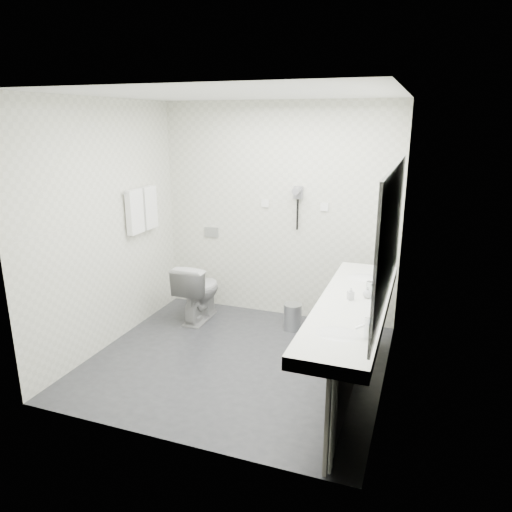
% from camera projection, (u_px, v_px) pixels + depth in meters
% --- Properties ---
extents(floor, '(2.80, 2.80, 0.00)m').
position_uv_depth(floor, '(237.00, 360.00, 4.70)').
color(floor, '#2C2D32').
rests_on(floor, ground).
extents(ceiling, '(2.80, 2.80, 0.00)m').
position_uv_depth(ceiling, '(233.00, 94.00, 4.00)').
color(ceiling, white).
rests_on(ceiling, wall_back).
extents(wall_back, '(2.80, 0.00, 2.80)m').
position_uv_depth(wall_back, '(278.00, 212.00, 5.52)').
color(wall_back, silver).
rests_on(wall_back, floor).
extents(wall_front, '(2.80, 0.00, 2.80)m').
position_uv_depth(wall_front, '(161.00, 282.00, 3.17)').
color(wall_front, silver).
rests_on(wall_front, floor).
extents(wall_left, '(0.00, 2.60, 2.60)m').
position_uv_depth(wall_left, '(107.00, 226.00, 4.81)').
color(wall_left, silver).
rests_on(wall_left, floor).
extents(wall_right, '(0.00, 2.60, 2.60)m').
position_uv_depth(wall_right, '(393.00, 252.00, 3.89)').
color(wall_right, silver).
rests_on(wall_right, floor).
extents(vanity_counter, '(0.55, 2.20, 0.10)m').
position_uv_depth(vanity_counter, '(352.00, 307.00, 3.92)').
color(vanity_counter, white).
rests_on(vanity_counter, floor).
extents(vanity_panel, '(0.03, 2.15, 0.75)m').
position_uv_depth(vanity_panel, '(353.00, 354.00, 4.03)').
color(vanity_panel, gray).
rests_on(vanity_panel, floor).
extents(vanity_post_near, '(0.06, 0.06, 0.75)m').
position_uv_depth(vanity_post_near, '(332.00, 427.00, 3.08)').
color(vanity_post_near, silver).
rests_on(vanity_post_near, floor).
extents(vanity_post_far, '(0.06, 0.06, 0.75)m').
position_uv_depth(vanity_post_far, '(371.00, 310.00, 4.96)').
color(vanity_post_far, silver).
rests_on(vanity_post_far, floor).
extents(mirror, '(0.02, 2.20, 1.05)m').
position_uv_depth(mirror, '(391.00, 233.00, 3.66)').
color(mirror, '#B2BCC6').
rests_on(mirror, wall_right).
extents(basin_near, '(0.40, 0.31, 0.05)m').
position_uv_depth(basin_near, '(338.00, 336.00, 3.33)').
color(basin_near, white).
rests_on(basin_near, vanity_counter).
extents(basin_far, '(0.40, 0.31, 0.05)m').
position_uv_depth(basin_far, '(363.00, 279.00, 4.50)').
color(basin_far, white).
rests_on(basin_far, vanity_counter).
extents(faucet_near, '(0.04, 0.04, 0.15)m').
position_uv_depth(faucet_near, '(367.00, 328.00, 3.24)').
color(faucet_near, silver).
rests_on(faucet_near, vanity_counter).
extents(faucet_far, '(0.04, 0.04, 0.15)m').
position_uv_depth(faucet_far, '(385.00, 272.00, 4.41)').
color(faucet_far, silver).
rests_on(faucet_far, vanity_counter).
extents(soap_bottle_a, '(0.07, 0.07, 0.11)m').
position_uv_depth(soap_bottle_a, '(351.00, 293.00, 3.94)').
color(soap_bottle_a, beige).
rests_on(soap_bottle_a, vanity_counter).
extents(soap_bottle_b, '(0.11, 0.11, 0.10)m').
position_uv_depth(soap_bottle_b, '(367.00, 292.00, 3.98)').
color(soap_bottle_b, beige).
rests_on(soap_bottle_b, vanity_counter).
extents(soap_bottle_c, '(0.05, 0.05, 0.13)m').
position_uv_depth(soap_bottle_c, '(375.00, 298.00, 3.81)').
color(soap_bottle_c, beige).
rests_on(soap_bottle_c, vanity_counter).
extents(glass_left, '(0.07, 0.07, 0.10)m').
position_uv_depth(glass_left, '(374.00, 291.00, 4.01)').
color(glass_left, silver).
rests_on(glass_left, vanity_counter).
extents(glass_right, '(0.07, 0.07, 0.10)m').
position_uv_depth(glass_right, '(369.00, 287.00, 4.11)').
color(glass_right, silver).
rests_on(glass_right, vanity_counter).
extents(toilet, '(0.41, 0.70, 0.70)m').
position_uv_depth(toilet, '(199.00, 291.00, 5.59)').
color(toilet, white).
rests_on(toilet, floor).
extents(flush_plate, '(0.18, 0.02, 0.12)m').
position_uv_depth(flush_plate, '(211.00, 232.00, 5.87)').
color(flush_plate, '#B2B5BA').
rests_on(flush_plate, wall_back).
extents(pedal_bin, '(0.22, 0.22, 0.29)m').
position_uv_depth(pedal_bin, '(293.00, 317.00, 5.36)').
color(pedal_bin, '#B2B5BA').
rests_on(pedal_bin, floor).
extents(bin_lid, '(0.21, 0.21, 0.02)m').
position_uv_depth(bin_lid, '(293.00, 305.00, 5.32)').
color(bin_lid, '#B2B5BA').
rests_on(bin_lid, pedal_bin).
extents(towel_rail, '(0.02, 0.62, 0.02)m').
position_uv_depth(towel_rail, '(140.00, 190.00, 5.20)').
color(towel_rail, silver).
rests_on(towel_rail, wall_left).
extents(towel_near, '(0.07, 0.24, 0.48)m').
position_uv_depth(towel_near, '(135.00, 212.00, 5.14)').
color(towel_near, white).
rests_on(towel_near, towel_rail).
extents(towel_far, '(0.07, 0.24, 0.48)m').
position_uv_depth(towel_far, '(149.00, 207.00, 5.39)').
color(towel_far, white).
rests_on(towel_far, towel_rail).
extents(dryer_cradle, '(0.10, 0.04, 0.14)m').
position_uv_depth(dryer_cradle, '(298.00, 192.00, 5.34)').
color(dryer_cradle, gray).
rests_on(dryer_cradle, wall_back).
extents(dryer_barrel, '(0.08, 0.14, 0.08)m').
position_uv_depth(dryer_barrel, '(297.00, 191.00, 5.27)').
color(dryer_barrel, gray).
rests_on(dryer_barrel, dryer_cradle).
extents(dryer_cord, '(0.02, 0.02, 0.35)m').
position_uv_depth(dryer_cord, '(297.00, 215.00, 5.40)').
color(dryer_cord, black).
rests_on(dryer_cord, dryer_cradle).
extents(switch_plate_a, '(0.09, 0.02, 0.09)m').
position_uv_depth(switch_plate_a, '(265.00, 203.00, 5.53)').
color(switch_plate_a, white).
rests_on(switch_plate_a, wall_back).
extents(switch_plate_b, '(0.09, 0.02, 0.09)m').
position_uv_depth(switch_plate_b, '(324.00, 207.00, 5.30)').
color(switch_plate_b, white).
rests_on(switch_plate_b, wall_back).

